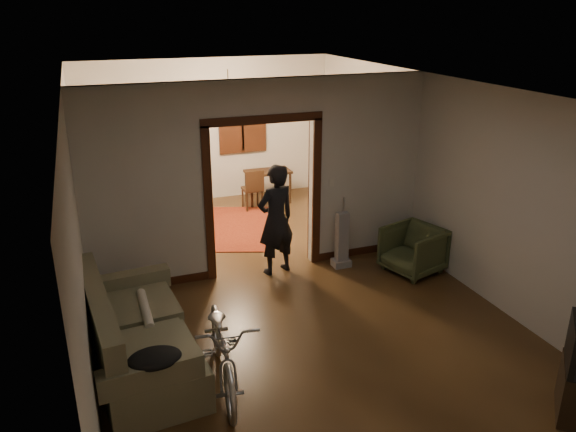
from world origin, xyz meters
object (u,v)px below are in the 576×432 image
locker (150,169)px  desk (268,187)px  bicycle (223,346)px  sofa (139,327)px  person (276,220)px  armchair (413,250)px

locker → desk: bearing=-9.2°
bicycle → sofa: bearing=149.0°
bicycle → person: bearing=65.9°
locker → armchair: bearing=-52.5°
sofa → armchair: sofa is taller
armchair → person: bearing=-126.9°
armchair → desk: bearing=178.5°
bicycle → armchair: size_ratio=2.24×
sofa → armchair: bearing=9.1°
sofa → locker: 5.11m
sofa → locker: (0.79, 5.04, 0.34)m
bicycle → armchair: (3.26, 1.61, -0.10)m
armchair → locker: size_ratio=0.46×
bicycle → armchair: 3.64m
sofa → desk: size_ratio=2.42×
locker → person: bearing=-69.1°
person → desk: bearing=-121.7°
bicycle → desk: (2.26, 5.32, -0.12)m
locker → bicycle: bearing=-91.5°
locker → sofa: bearing=-100.2°
sofa → desk: sofa is taller
armchair → locker: (-3.23, 4.02, 0.48)m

